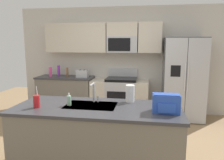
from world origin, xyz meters
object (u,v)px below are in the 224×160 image
at_px(pepper_mill, 67,72).
at_px(bottle_purple, 59,71).
at_px(backpack, 166,103).
at_px(soap_dispenser, 69,100).
at_px(paper_towel_roll, 130,94).
at_px(toaster, 82,74).
at_px(refrigerator, 183,79).
at_px(drink_cup_red, 37,101).
at_px(sink_faucet, 94,91).
at_px(range_oven, 120,96).
at_px(bottle_pink, 50,72).

height_order(pepper_mill, bottle_purple, bottle_purple).
bearing_deg(pepper_mill, backpack, -49.07).
distance_m(pepper_mill, soap_dispenser, 2.61).
bearing_deg(paper_towel_roll, toaster, 122.76).
height_order(bottle_purple, backpack, bottle_purple).
relative_size(refrigerator, backpack, 5.78).
bearing_deg(paper_towel_roll, drink_cup_red, -157.76).
height_order(toaster, sink_faucet, sink_faucet).
relative_size(paper_towel_roll, backpack, 0.75).
height_order(range_oven, sink_faucet, sink_faucet).
distance_m(range_oven, pepper_mill, 1.43).
height_order(refrigerator, toaster, refrigerator).
xyz_separation_m(drink_cup_red, soap_dispenser, (0.38, 0.16, -0.01)).
height_order(range_oven, bottle_pink, bottle_pink).
bearing_deg(soap_dispenser, backpack, -4.51).
bearing_deg(refrigerator, toaster, 179.53).
bearing_deg(drink_cup_red, bottle_pink, 111.09).
xyz_separation_m(toaster, drink_cup_red, (0.16, -2.55, -0.01)).
relative_size(sink_faucet, paper_towel_roll, 1.17).
xyz_separation_m(paper_towel_roll, backpack, (0.47, -0.41, -0.00)).
relative_size(refrigerator, pepper_mill, 8.15).
xyz_separation_m(sink_faucet, paper_towel_roll, (0.50, 0.12, -0.05)).
height_order(bottle_pink, backpack, bottle_pink).
xyz_separation_m(bottle_pink, drink_cup_red, (0.98, -2.55, -0.04)).
bearing_deg(pepper_mill, range_oven, 0.11).
height_order(toaster, bottle_purple, bottle_purple).
relative_size(range_oven, paper_towel_roll, 5.67).
height_order(bottle_pink, sink_faucet, sink_faucet).
distance_m(refrigerator, bottle_purple, 3.02).
bearing_deg(range_oven, soap_dispenser, -98.87).
relative_size(range_oven, toaster, 4.86).
xyz_separation_m(bottle_pink, soap_dispenser, (1.36, -2.38, -0.05)).
height_order(toaster, drink_cup_red, drink_cup_red).
relative_size(drink_cup_red, soap_dispenser, 1.66).
bearing_deg(pepper_mill, bottle_pink, -173.18).
bearing_deg(soap_dispenser, bottle_purple, 115.48).
bearing_deg(refrigerator, soap_dispenser, -127.82).
distance_m(range_oven, soap_dispenser, 2.52).
height_order(toaster, pepper_mill, pepper_mill).
bearing_deg(sink_faucet, range_oven, 87.74).
xyz_separation_m(bottle_purple, backpack, (2.44, -2.59, -0.02)).
bearing_deg(refrigerator, paper_towel_roll, -116.97).
height_order(refrigerator, pepper_mill, refrigerator).
relative_size(refrigerator, drink_cup_red, 6.57).
bearing_deg(toaster, soap_dispenser, -77.23).
xyz_separation_m(bottle_pink, backpack, (2.62, -2.48, -0.00)).
bearing_deg(bottle_purple, backpack, -46.65).
xyz_separation_m(refrigerator, soap_dispenser, (-1.83, -2.36, 0.04)).
relative_size(pepper_mill, drink_cup_red, 0.81).
bearing_deg(drink_cup_red, sink_faucet, 28.18).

